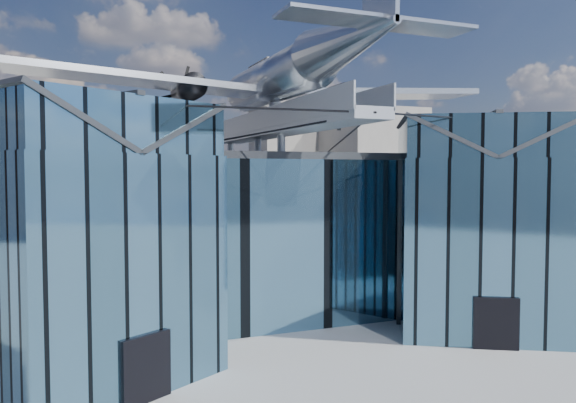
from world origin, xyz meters
name	(u,v)px	position (x,y,z in m)	size (l,w,h in m)	color
ground_plane	(303,343)	(0.00, 0.00, 0.00)	(120.00, 120.00, 0.00)	gray
museum	(264,226)	(0.00, 5.82, 5.54)	(32.88, 24.50, 17.60)	teal
bg_towers	(163,163)	(1.45, 50.49, 10.01)	(77.00, 24.50, 26.00)	gray
tree_plaza_e	(531,240)	(18.92, 3.65, 4.05)	(5.03, 5.03, 5.98)	#372016
tree_side_e	(519,226)	(25.78, 11.67, 4.07)	(4.28, 4.28, 6.02)	#372016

